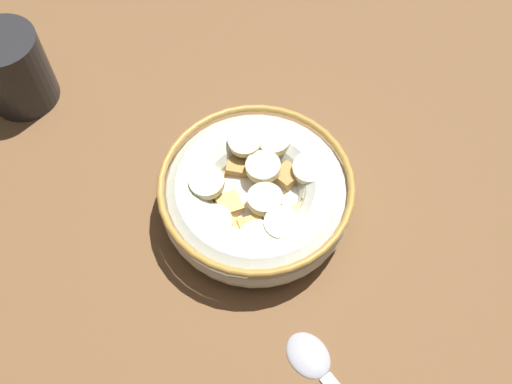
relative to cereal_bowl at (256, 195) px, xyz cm
name	(u,v)px	position (x,y,z in cm)	size (l,w,h in cm)	color
ground_plane	(256,215)	(0.01, 0.00, -3.52)	(112.06, 112.06, 2.00)	brown
cereal_bowl	(256,195)	(0.00, 0.00, 0.00)	(16.02, 16.02, 5.01)	beige
spoon	(331,382)	(-15.52, 2.51, -2.19)	(16.40, 4.05, 0.80)	#A5A5AD
coffee_mug	(13,68)	(22.10, 13.07, 1.25)	(8.93, 6.42, 7.54)	#262628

